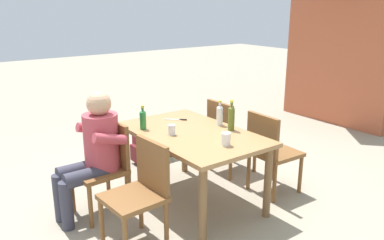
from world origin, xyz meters
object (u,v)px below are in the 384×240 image
person_in_white_shirt (94,149)px  cup_glass (172,130)px  backpack_by_far_side (143,147)px  bottle_clear (220,115)px  dining_table (192,141)px  bottle_olive (231,117)px  bottle_green (143,119)px  backpack_by_near_side (161,140)px  chair_far_right (270,149)px  cup_white (226,139)px  chair_near_right (141,189)px  brick_kiosk (365,30)px  table_knife (178,120)px  chair_far_left (227,133)px  chair_near_left (106,163)px

person_in_white_shirt → cup_glass: 0.73m
backpack_by_far_side → bottle_clear: bearing=13.0°
dining_table → bottle_olive: bearing=62.7°
person_in_white_shirt → bottle_olive: person_in_white_shirt is taller
person_in_white_shirt → bottle_clear: person_in_white_shirt is taller
dining_table → person_in_white_shirt: person_in_white_shirt is taller
bottle_clear → bottle_olive: (0.19, -0.02, 0.02)m
bottle_green → backpack_by_near_side: bottle_green is taller
chair_far_right → bottle_green: bearing=-122.3°
dining_table → bottle_green: (-0.36, -0.33, 0.20)m
cup_white → backpack_by_far_side: bearing=176.9°
dining_table → chair_near_right: chair_near_right is taller
cup_glass → brick_kiosk: size_ratio=0.03×
bottle_olive → cup_glass: 0.60m
backpack_by_near_side → cup_white: bearing=-13.5°
backpack_by_near_side → backpack_by_far_side: 0.35m
bottle_clear → bottle_green: bottle_clear is taller
table_knife → backpack_by_far_side: (-0.73, -0.02, -0.52)m
chair_far_left → bottle_green: bottle_green is taller
bottle_clear → bottle_green: (-0.35, -0.69, -0.01)m
chair_far_left → backpack_by_near_side: 1.03m
chair_near_right → cup_glass: (-0.37, 0.55, 0.30)m
bottle_clear → table_knife: 0.48m
bottle_green → brick_kiosk: (-0.50, 4.66, 0.66)m
dining_table → chair_far_right: size_ratio=1.69×
dining_table → chair_near_right: 0.84m
bottle_clear → table_knife: (-0.41, -0.24, -0.11)m
bottle_green → cup_glass: bearing=21.6°
chair_near_right → bottle_olive: bottle_olive is taller
bottle_clear → bottle_green: size_ratio=1.08×
chair_near_left → backpack_by_far_side: 1.21m
bottle_clear → backpack_by_far_side: 1.32m
chair_near_left → cup_glass: size_ratio=8.82×
chair_far_right → cup_glass: bearing=-111.0°
table_knife → cup_white: bearing=-7.0°
cup_white → person_in_white_shirt: bearing=-132.8°
person_in_white_shirt → cup_glass: bearing=66.3°
chair_near_right → backpack_by_near_side: (-1.60, 1.19, -0.29)m
chair_near_right → chair_far_right: size_ratio=1.00×
cup_glass → bottle_olive: bearing=68.3°
chair_near_left → backpack_by_near_side: bearing=128.2°
person_in_white_shirt → cup_glass: size_ratio=11.96×
chair_far_right → chair_near_left: bearing=-113.7°
chair_far_right → backpack_by_far_side: (-1.48, -0.66, -0.27)m
dining_table → table_knife: table_knife is taller
chair_far_right → cup_white: chair_far_right is taller
person_in_white_shirt → bottle_clear: (0.32, 1.23, 0.19)m
chair_near_left → chair_far_right: (0.67, 1.52, 0.00)m
chair_far_left → bottle_olive: 0.76m
chair_far_left → table_knife: (-0.09, -0.64, 0.25)m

